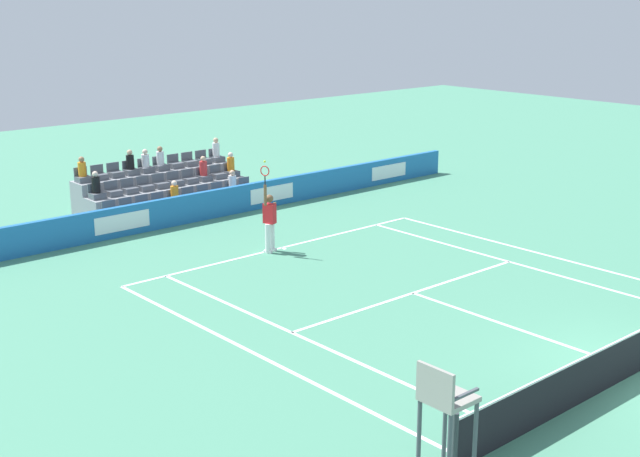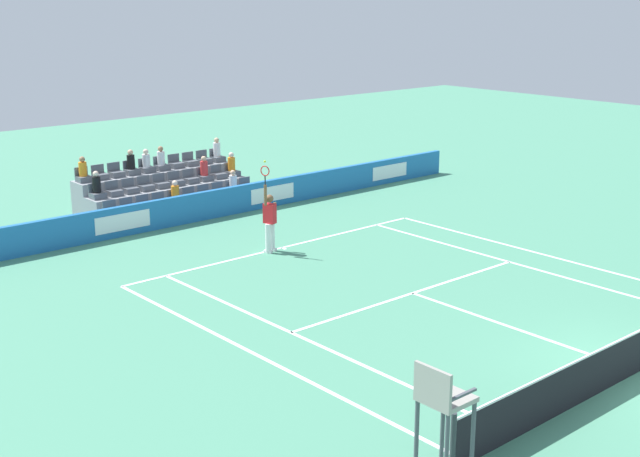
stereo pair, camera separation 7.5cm
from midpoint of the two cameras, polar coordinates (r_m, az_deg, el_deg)
The scene contains 13 objects.
ground_plane at distance 19.43m, azimuth 20.18°, elevation -8.80°, with size 80.00×80.00×0.00m, color #47896B.
line_baseline at distance 26.67m, azimuth -2.64°, elevation -1.28°, with size 10.97×0.10×0.01m, color white.
line_service at distance 22.84m, azimuth 6.04°, elevation -4.24°, with size 8.23×0.10×0.01m, color white.
line_centre_service at distance 20.96m, azimuth 12.50°, elevation -6.38°, with size 0.10×6.40×0.01m, color white.
line_singles_sideline_left at distance 19.87m, azimuth -1.14°, elevation -7.23°, with size 0.10×11.89×0.01m, color white.
line_singles_sideline_right at distance 25.63m, azimuth 13.07°, elevation -2.37°, with size 0.10×11.89×0.01m, color white.
line_doubles_sideline_left at distance 19.09m, azimuth -4.32°, elevation -8.26°, with size 0.10×11.89×0.01m, color white.
line_doubles_sideline_right at distance 26.71m, azimuth 14.80°, elevation -1.76°, with size 0.10×11.89×0.01m, color white.
line_centre_mark at distance 26.59m, azimuth -2.50°, elevation -1.32°, with size 0.10×0.20×0.01m, color white.
sponsor_barrier at distance 30.00m, azimuth -7.95°, elevation 1.45°, with size 24.38×0.22×0.99m.
tennis_player at distance 26.01m, azimuth -3.42°, elevation 0.55°, with size 0.54×0.43×2.85m.
umpire_chair at distance 13.41m, azimuth 8.05°, elevation -11.95°, with size 0.70×0.70×2.34m.
stadium_stand at distance 31.91m, azimuth -10.25°, elevation 2.31°, with size 6.20×2.85×2.19m.
Camera 1 is at (15.95, 8.06, 7.65)m, focal length 48.62 mm.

